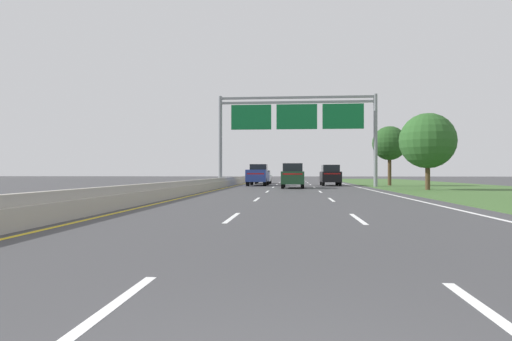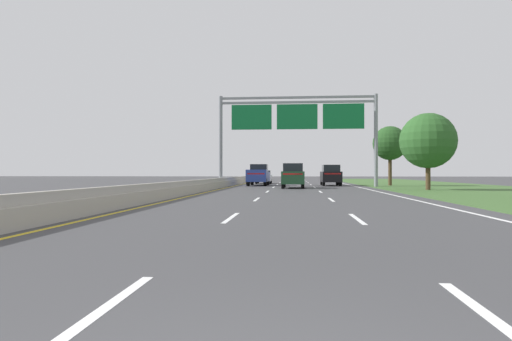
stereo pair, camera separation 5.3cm
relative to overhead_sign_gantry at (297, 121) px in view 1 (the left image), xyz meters
name	(u,v)px [view 1 (the left image)]	position (x,y,z in m)	size (l,w,h in m)	color
ground_plane	(294,188)	(-0.30, -4.44, -6.22)	(220.00, 220.00, 0.00)	#3D3D3F
lane_striping	(294,188)	(-0.30, -4.90, -6.21)	(11.96, 106.00, 0.01)	white
grass_verge_right	(464,189)	(13.65, -4.44, -6.21)	(14.00, 110.00, 0.02)	#3D602D
median_barrier_concrete	(217,184)	(-6.90, -4.44, -5.86)	(0.60, 110.00, 0.85)	#A8A399
overhead_sign_gantry	(297,121)	(0.00, 0.00, 0.00)	(15.06, 0.42, 8.71)	gray
pickup_truck_blue	(258,175)	(-3.95, 3.38, -5.14)	(2.08, 5.43, 2.20)	navy
car_darkgreen_centre_lane_suv	(293,175)	(-0.37, -3.82, -5.12)	(1.94, 4.71, 2.11)	#193D23
car_white_left_lane_sedan	(263,177)	(-3.89, 10.44, -5.40)	(1.88, 4.42, 1.57)	silver
car_black_right_lane_suv	(330,175)	(3.45, 3.72, -5.12)	(1.90, 4.70, 2.11)	black
roadside_tree_mid	(428,141)	(9.96, -7.14, -2.44)	(4.25, 4.25, 5.91)	#4C3823
roadside_tree_far	(390,143)	(9.48, 4.03, -1.90)	(3.47, 3.47, 6.07)	#4C3823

